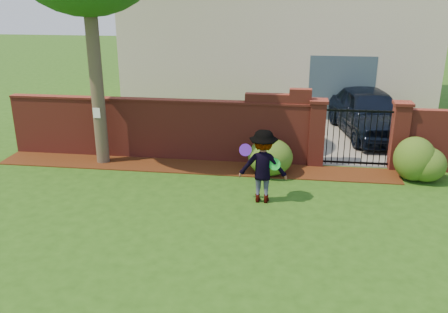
# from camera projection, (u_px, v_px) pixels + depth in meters

# --- Properties ---
(ground) EXTENTS (80.00, 80.00, 0.01)m
(ground) POSITION_uv_depth(u_px,v_px,m) (207.00, 225.00, 10.18)
(ground) COLOR #244D13
(ground) RESTS_ON ground
(mulch_bed) EXTENTS (11.10, 1.08, 0.03)m
(mulch_bed) POSITION_uv_depth(u_px,v_px,m) (194.00, 167.00, 13.41)
(mulch_bed) COLOR #3B1A0A
(mulch_bed) RESTS_ON ground
(brick_wall) EXTENTS (8.70, 0.31, 2.16)m
(brick_wall) POSITION_uv_depth(u_px,v_px,m) (161.00, 127.00, 13.86)
(brick_wall) COLOR maroon
(brick_wall) RESTS_ON ground
(pillar_left) EXTENTS (0.50, 0.50, 1.88)m
(pillar_left) POSITION_uv_depth(u_px,v_px,m) (317.00, 132.00, 13.28)
(pillar_left) COLOR maroon
(pillar_left) RESTS_ON ground
(pillar_right) EXTENTS (0.50, 0.50, 1.88)m
(pillar_right) POSITION_uv_depth(u_px,v_px,m) (399.00, 136.00, 13.00)
(pillar_right) COLOR maroon
(pillar_right) RESTS_ON ground
(iron_gate) EXTENTS (1.78, 0.03, 1.60)m
(iron_gate) POSITION_uv_depth(u_px,v_px,m) (357.00, 138.00, 13.18)
(iron_gate) COLOR black
(iron_gate) RESTS_ON ground
(driveway) EXTENTS (3.20, 8.00, 0.01)m
(driveway) POSITION_uv_depth(u_px,v_px,m) (341.00, 127.00, 17.20)
(driveway) COLOR slate
(driveway) RESTS_ON ground
(house) EXTENTS (12.40, 6.40, 6.30)m
(house) POSITION_uv_depth(u_px,v_px,m) (278.00, 27.00, 20.20)
(house) COLOR beige
(house) RESTS_ON ground
(car) EXTENTS (2.68, 4.93, 1.59)m
(car) POSITION_uv_depth(u_px,v_px,m) (372.00, 114.00, 15.84)
(car) COLOR black
(car) RESTS_ON ground
(paper_notice) EXTENTS (0.20, 0.01, 0.28)m
(paper_notice) POSITION_uv_depth(u_px,v_px,m) (96.00, 113.00, 13.14)
(paper_notice) COLOR white
(paper_notice) RESTS_ON tree
(shrub_left) EXTENTS (1.19, 1.19, 0.98)m
(shrub_left) POSITION_uv_depth(u_px,v_px,m) (270.00, 157.00, 12.76)
(shrub_left) COLOR #285218
(shrub_left) RESTS_ON ground
(shrub_middle) EXTENTS (1.05, 1.05, 1.16)m
(shrub_middle) POSITION_uv_depth(u_px,v_px,m) (414.00, 159.00, 12.36)
(shrub_middle) COLOR #285218
(shrub_middle) RESTS_ON ground
(shrub_right) EXTENTS (1.02, 1.02, 0.91)m
(shrub_right) POSITION_uv_depth(u_px,v_px,m) (426.00, 164.00, 12.35)
(shrub_right) COLOR #285218
(shrub_right) RESTS_ON ground
(man) EXTENTS (1.13, 0.67, 1.73)m
(man) POSITION_uv_depth(u_px,v_px,m) (263.00, 167.00, 11.00)
(man) COLOR gray
(man) RESTS_ON ground
(frisbee_purple) EXTENTS (0.29, 0.14, 0.28)m
(frisbee_purple) POSITION_uv_depth(u_px,v_px,m) (245.00, 150.00, 10.72)
(frisbee_purple) COLOR #6420CE
(frisbee_purple) RESTS_ON man
(frisbee_green) EXTENTS (0.29, 0.14, 0.28)m
(frisbee_green) POSITION_uv_depth(u_px,v_px,m) (275.00, 164.00, 10.83)
(frisbee_green) COLOR green
(frisbee_green) RESTS_ON man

